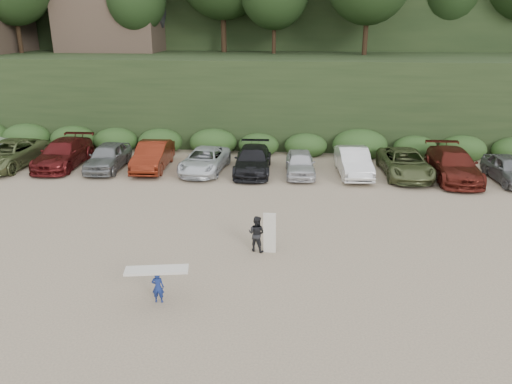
# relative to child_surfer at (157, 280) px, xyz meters

# --- Properties ---
(ground) EXTENTS (120.00, 120.00, 0.00)m
(ground) POSITION_rel_child_surfer_xyz_m (0.58, 4.27, -0.81)
(ground) COLOR tan
(ground) RESTS_ON ground
(parked_cars) EXTENTS (39.45, 6.31, 1.64)m
(parked_cars) POSITION_rel_child_surfer_xyz_m (-0.41, 14.36, -0.05)
(parked_cars) COLOR #9F9FA3
(parked_cars) RESTS_ON ground
(child_surfer) EXTENTS (2.05, 0.90, 1.19)m
(child_surfer) POSITION_rel_child_surfer_xyz_m (0.00, 0.00, 0.00)
(child_surfer) COLOR navy
(child_surfer) RESTS_ON ground
(adult_surfer) EXTENTS (1.19, 0.76, 1.71)m
(adult_surfer) POSITION_rel_child_surfer_xyz_m (2.82, 4.03, -0.07)
(adult_surfer) COLOR black
(adult_surfer) RESTS_ON ground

